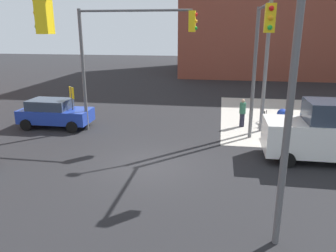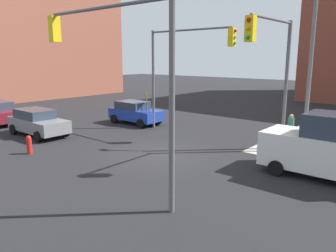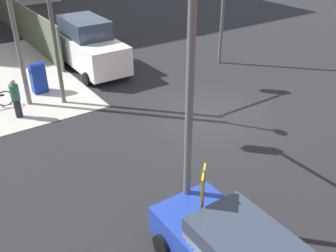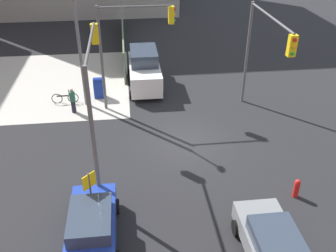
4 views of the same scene
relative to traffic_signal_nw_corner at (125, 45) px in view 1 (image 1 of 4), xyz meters
name	(u,v)px [view 1 (image 1 of 4)]	position (x,y,z in m)	size (l,w,h in m)	color
ground_plane	(147,166)	(2.10, -4.50, -4.67)	(120.00, 120.00, 0.00)	black
sidewalk_corner	(316,119)	(11.10, 4.50, -4.67)	(12.00, 12.00, 0.01)	#ADA89E
traffic_signal_nw_corner	(125,45)	(0.00, 0.00, 0.00)	(6.21, 0.36, 6.50)	#59595B
traffic_signal_se_corner	(187,63)	(4.15, -9.00, 0.01)	(6.34, 0.36, 6.50)	#59595B
traffic_signal_ne_corner	(260,51)	(6.60, -1.70, -0.10)	(0.36, 4.56, 6.50)	#59595B
street_lamp_corner	(262,45)	(7.00, 1.09, 0.03)	(2.33, 1.68, 8.00)	slate
warning_sign_two_way	(72,100)	(-3.30, 0.25, -3.03)	(0.48, 0.48, 2.40)	#4C4C4C
mailbox_blue	(283,122)	(8.30, 0.50, -3.91)	(0.56, 0.64, 1.43)	navy
hatchback_blue	(54,113)	(-4.43, 0.20, -3.83)	(4.04, 2.02, 1.62)	#1E389E
van_white_delivery	(333,132)	(9.76, -2.70, -3.39)	(5.40, 2.32, 2.62)	white
pedestrian_crossing	(242,112)	(6.30, 2.00, -3.82)	(0.36, 0.36, 1.64)	#2D664C
bicycle_leaning_on_fence	(265,119)	(7.70, 2.70, -4.33)	(0.05, 1.75, 0.97)	black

